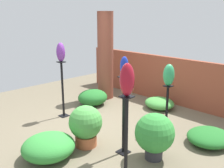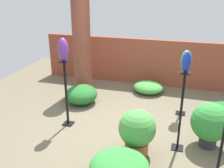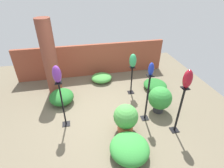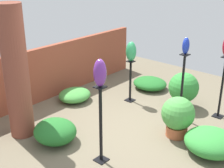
{
  "view_description": "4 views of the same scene",
  "coord_description": "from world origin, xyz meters",
  "px_view_note": "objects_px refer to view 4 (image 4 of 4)",
  "views": [
    {
      "loc": [
        3.88,
        -3.44,
        2.36
      ],
      "look_at": [
        0.1,
        0.28,
        0.92
      ],
      "focal_mm": 42.0,
      "sensor_mm": 36.0,
      "label": 1
    },
    {
      "loc": [
        1.05,
        -4.33,
        2.67
      ],
      "look_at": [
        -0.29,
        0.33,
        0.75
      ],
      "focal_mm": 42.0,
      "sensor_mm": 36.0,
      "label": 2
    },
    {
      "loc": [
        -0.57,
        -3.77,
        3.38
      ],
      "look_at": [
        0.29,
        0.21,
        0.85
      ],
      "focal_mm": 28.0,
      "sensor_mm": 36.0,
      "label": 3
    },
    {
      "loc": [
        -4.15,
        -3.12,
        3.07
      ],
      "look_at": [
        -0.2,
        0.33,
        0.95
      ],
      "focal_mm": 50.0,
      "sensor_mm": 36.0,
      "label": 4
    }
  ],
  "objects_px": {
    "brick_pillar": "(16,73)",
    "potted_plant_mid_left": "(184,88)",
    "art_vase_violet": "(100,73)",
    "pedestal_ruby": "(222,90)",
    "pedestal_violet": "(101,128)",
    "potted_plant_mid_right": "(178,115)",
    "art_vase_jade": "(131,51)",
    "pedestal_jade": "(130,83)",
    "art_vase_cobalt": "(186,46)",
    "pedestal_cobalt": "(182,90)"
  },
  "relations": [
    {
      "from": "pedestal_ruby",
      "to": "pedestal_jade",
      "type": "relative_size",
      "value": 1.35
    },
    {
      "from": "art_vase_jade",
      "to": "art_vase_violet",
      "type": "bearing_deg",
      "value": -153.3
    },
    {
      "from": "pedestal_violet",
      "to": "art_vase_jade",
      "type": "relative_size",
      "value": 2.99
    },
    {
      "from": "art_vase_violet",
      "to": "pedestal_jade",
      "type": "bearing_deg",
      "value": 26.7
    },
    {
      "from": "pedestal_jade",
      "to": "art_vase_violet",
      "type": "relative_size",
      "value": 2.25
    },
    {
      "from": "pedestal_cobalt",
      "to": "potted_plant_mid_right",
      "type": "relative_size",
      "value": 1.78
    },
    {
      "from": "art_vase_violet",
      "to": "potted_plant_mid_left",
      "type": "bearing_deg",
      "value": -0.15
    },
    {
      "from": "pedestal_jade",
      "to": "potted_plant_mid_right",
      "type": "bearing_deg",
      "value": -112.09
    },
    {
      "from": "art_vase_violet",
      "to": "art_vase_jade",
      "type": "xyz_separation_m",
      "value": [
        2.14,
        1.07,
        -0.34
      ]
    },
    {
      "from": "pedestal_jade",
      "to": "potted_plant_mid_right",
      "type": "distance_m",
      "value": 1.73
    },
    {
      "from": "pedestal_jade",
      "to": "art_vase_violet",
      "type": "height_order",
      "value": "art_vase_violet"
    },
    {
      "from": "pedestal_cobalt",
      "to": "pedestal_jade",
      "type": "distance_m",
      "value": 1.31
    },
    {
      "from": "art_vase_cobalt",
      "to": "potted_plant_mid_left",
      "type": "xyz_separation_m",
      "value": [
        0.49,
        0.22,
        -1.09
      ]
    },
    {
      "from": "art_vase_cobalt",
      "to": "potted_plant_mid_right",
      "type": "xyz_separation_m",
      "value": [
        -0.65,
        -0.3,
        -1.12
      ]
    },
    {
      "from": "pedestal_jade",
      "to": "art_vase_jade",
      "type": "xyz_separation_m",
      "value": [
        0.0,
        0.0,
        0.75
      ]
    },
    {
      "from": "brick_pillar",
      "to": "potted_plant_mid_left",
      "type": "xyz_separation_m",
      "value": [
        2.98,
        -1.7,
        -0.76
      ]
    },
    {
      "from": "pedestal_violet",
      "to": "potted_plant_mid_left",
      "type": "bearing_deg",
      "value": -0.15
    },
    {
      "from": "art_vase_cobalt",
      "to": "art_vase_jade",
      "type": "height_order",
      "value": "art_vase_cobalt"
    },
    {
      "from": "pedestal_violet",
      "to": "potted_plant_mid_right",
      "type": "relative_size",
      "value": 1.7
    },
    {
      "from": "pedestal_cobalt",
      "to": "art_vase_jade",
      "type": "xyz_separation_m",
      "value": [
        -0.0,
        1.3,
        0.55
      ]
    },
    {
      "from": "pedestal_violet",
      "to": "art_vase_jade",
      "type": "height_order",
      "value": "art_vase_jade"
    },
    {
      "from": "potted_plant_mid_right",
      "to": "pedestal_jade",
      "type": "bearing_deg",
      "value": 67.91
    },
    {
      "from": "pedestal_cobalt",
      "to": "art_vase_cobalt",
      "type": "height_order",
      "value": "art_vase_cobalt"
    },
    {
      "from": "brick_pillar",
      "to": "art_vase_violet",
      "type": "distance_m",
      "value": 1.75
    },
    {
      "from": "art_vase_cobalt",
      "to": "potted_plant_mid_right",
      "type": "relative_size",
      "value": 0.43
    },
    {
      "from": "art_vase_cobalt",
      "to": "potted_plant_mid_left",
      "type": "bearing_deg",
      "value": 23.85
    },
    {
      "from": "pedestal_ruby",
      "to": "pedestal_violet",
      "type": "bearing_deg",
      "value": 163.58
    },
    {
      "from": "pedestal_cobalt",
      "to": "art_vase_violet",
      "type": "distance_m",
      "value": 2.32
    },
    {
      "from": "brick_pillar",
      "to": "potted_plant_mid_right",
      "type": "xyz_separation_m",
      "value": [
        1.83,
        -2.22,
        -0.79
      ]
    },
    {
      "from": "art_vase_jade",
      "to": "potted_plant_mid_left",
      "type": "xyz_separation_m",
      "value": [
        0.49,
        -1.08,
        -0.73
      ]
    },
    {
      "from": "art_vase_jade",
      "to": "potted_plant_mid_right",
      "type": "bearing_deg",
      "value": -112.09
    },
    {
      "from": "art_vase_violet",
      "to": "potted_plant_mid_right",
      "type": "height_order",
      "value": "art_vase_violet"
    },
    {
      "from": "pedestal_jade",
      "to": "potted_plant_mid_left",
      "type": "distance_m",
      "value": 1.19
    },
    {
      "from": "pedestal_cobalt",
      "to": "pedestal_violet",
      "type": "relative_size",
      "value": 1.05
    },
    {
      "from": "pedestal_cobalt",
      "to": "pedestal_jade",
      "type": "xyz_separation_m",
      "value": [
        -0.0,
        1.3,
        -0.2
      ]
    },
    {
      "from": "pedestal_jade",
      "to": "potted_plant_mid_left",
      "type": "bearing_deg",
      "value": -65.45
    },
    {
      "from": "potted_plant_mid_right",
      "to": "pedestal_ruby",
      "type": "bearing_deg",
      "value": -12.41
    },
    {
      "from": "pedestal_cobalt",
      "to": "art_vase_violet",
      "type": "xyz_separation_m",
      "value": [
        -2.14,
        0.22,
        0.89
      ]
    },
    {
      "from": "pedestal_violet",
      "to": "pedestal_jade",
      "type": "xyz_separation_m",
      "value": [
        2.14,
        1.07,
        -0.17
      ]
    },
    {
      "from": "art_vase_violet",
      "to": "pedestal_ruby",
      "type": "bearing_deg",
      "value": -16.42
    },
    {
      "from": "pedestal_ruby",
      "to": "potted_plant_mid_right",
      "type": "distance_m",
      "value": 1.28
    },
    {
      "from": "brick_pillar",
      "to": "pedestal_jade",
      "type": "bearing_deg",
      "value": -13.89
    },
    {
      "from": "art_vase_violet",
      "to": "potted_plant_mid_left",
      "type": "xyz_separation_m",
      "value": [
        2.63,
        -0.01,
        -1.07
      ]
    },
    {
      "from": "potted_plant_mid_right",
      "to": "art_vase_cobalt",
      "type": "bearing_deg",
      "value": 25.06
    },
    {
      "from": "pedestal_jade",
      "to": "potted_plant_mid_right",
      "type": "xyz_separation_m",
      "value": [
        -0.65,
        -1.6,
        -0.02
      ]
    },
    {
      "from": "pedestal_violet",
      "to": "art_vase_violet",
      "type": "distance_m",
      "value": 0.92
    },
    {
      "from": "pedestal_cobalt",
      "to": "potted_plant_mid_right",
      "type": "distance_m",
      "value": 0.75
    },
    {
      "from": "brick_pillar",
      "to": "art_vase_jade",
      "type": "distance_m",
      "value": 2.56
    },
    {
      "from": "pedestal_jade",
      "to": "art_vase_violet",
      "type": "bearing_deg",
      "value": -153.3
    },
    {
      "from": "pedestal_ruby",
      "to": "art_vase_jade",
      "type": "xyz_separation_m",
      "value": [
        -0.58,
        1.88,
        0.58
      ]
    }
  ]
}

